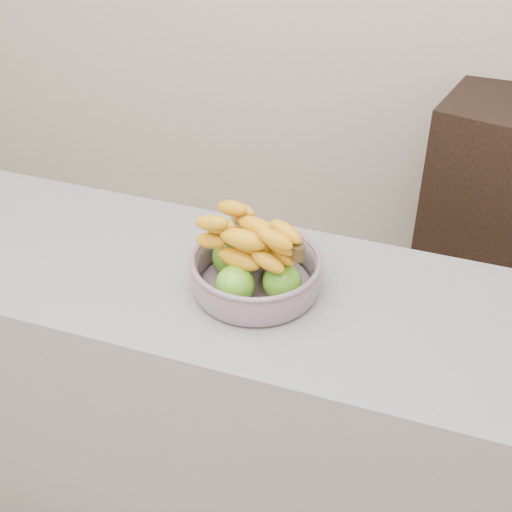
{
  "coord_description": "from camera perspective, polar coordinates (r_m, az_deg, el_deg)",
  "views": [
    {
      "loc": [
        0.6,
        -0.79,
        2.01
      ],
      "look_at": [
        0.13,
        0.53,
        1.0
      ],
      "focal_mm": 50.0,
      "sensor_mm": 36.0,
      "label": 1
    }
  ],
  "objects": [
    {
      "name": "fruit_bowl",
      "position": [
        1.75,
        -0.03,
        -0.88
      ],
      "size": [
        0.33,
        0.33,
        0.21
      ],
      "rotation": [
        0.0,
        0.0,
        -0.34
      ],
      "color": "#8998A4",
      "rests_on": "counter"
    },
    {
      "name": "cabinet",
      "position": [
        2.99,
        18.75,
        2.95
      ],
      "size": [
        0.61,
        0.52,
        0.96
      ],
      "primitive_type": "cube",
      "rotation": [
        0.0,
        0.0,
        -0.2
      ],
      "color": "black",
      "rests_on": "ground"
    },
    {
      "name": "counter",
      "position": [
        2.13,
        -3.42,
        -11.36
      ],
      "size": [
        2.0,
        0.6,
        0.9
      ],
      "primitive_type": "cube",
      "color": "gray",
      "rests_on": "ground"
    },
    {
      "name": "room_shell",
      "position": [
        1.03,
        -17.88,
        17.45
      ],
      "size": [
        4.05,
        4.05,
        2.73
      ],
      "color": "beige",
      "rests_on": "ground"
    }
  ]
}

